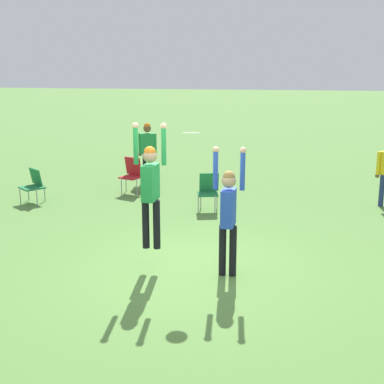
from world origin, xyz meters
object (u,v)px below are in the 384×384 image
Objects in this scene: person_defending at (228,209)px; camping_chair_2 at (34,183)px; person_jumping at (150,183)px; camping_chair_4 at (132,172)px; camping_chair_0 at (208,189)px; frisbee at (192,133)px; person_spectator_far at (148,147)px.

person_defending is 6.59m from camping_chair_2.
camping_chair_4 is at bearing 22.91° from person_jumping.
camping_chair_0 is 1.07× the size of camping_chair_2.
camping_chair_2 is at bearing -14.04° from camping_chair_0.
camping_chair_2 is at bearing 141.22° from frisbee.
camping_chair_4 is (2.16, 1.35, 0.08)m from camping_chair_2.
camping_chair_2 is 2.54m from camping_chair_4.
person_spectator_far is at bearing 18.40° from person_jumping.
person_defending is at bearing -18.19° from frisbee.
frisbee is at bearing -89.43° from person_spectator_far.
frisbee is 0.30× the size of camping_chair_4.
person_jumping is at bearing -90.00° from person_defending.
camping_chair_4 is at bearing -108.49° from camping_chair_2.
person_jumping is at bearing 175.35° from camping_chair_2.
person_defending reaches higher than camping_chair_0.
person_jumping reaches higher than camping_chair_0.
camping_chair_4 is 1.53m from person_spectator_far.
camping_chair_0 is 2.64m from camping_chair_4.
person_jumping is at bearing 131.57° from camping_chair_4.
person_defending is (1.30, -0.08, -0.35)m from person_jumping.
person_spectator_far is (-2.40, 6.51, -1.28)m from frisbee.
person_spectator_far is at bearing -89.00° from camping_chair_2.
camping_chair_0 is 3.61m from person_spectator_far.
person_defending reaches higher than camping_chair_4.
camping_chair_0 is (-0.22, 3.68, -1.80)m from frisbee.
person_defending is at bearing 142.85° from camping_chair_4.
camping_chair_0 is (0.44, 3.80, -0.97)m from person_jumping.
frisbee reaches higher than camping_chair_4.
person_spectator_far is at bearing -151.98° from person_defending.
person_jumping is 5.57m from camping_chair_4.
person_jumping is 3.95m from camping_chair_0.
person_jumping is at bearing 69.82° from camping_chair_0.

